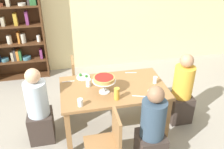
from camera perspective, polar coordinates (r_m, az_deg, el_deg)
name	(u,v)px	position (r m, az deg, el deg)	size (l,w,h in m)	color
ground_plane	(113,127)	(3.90, 0.31, -12.21)	(12.00, 12.00, 0.00)	gray
rear_partition	(91,4)	(5.23, -4.97, 16.08)	(8.00, 0.12, 2.80)	beige
dining_table	(113,93)	(3.51, 0.34, -4.29)	(1.49, 0.89, 0.74)	olive
bookshelf	(13,24)	(5.16, -22.14, 10.95)	(1.10, 0.30, 2.21)	#4C2D19
diner_head_east	(181,93)	(3.92, 15.91, -4.27)	(0.34, 0.34, 1.15)	#382D28
diner_near_right	(152,132)	(3.13, 9.30, -13.18)	(0.34, 0.34, 1.15)	#382D28
diner_head_west	(39,111)	(3.56, -16.70, -8.18)	(0.34, 0.34, 1.15)	#382D28
chair_near_left	(108,142)	(2.97, -1.05, -15.54)	(0.40, 0.40, 0.87)	olive
chair_far_left	(81,80)	(4.17, -7.36, -1.18)	(0.40, 0.40, 0.87)	olive
deep_dish_pizza_stand	(104,80)	(3.25, -1.86, -1.25)	(0.32, 0.32, 0.24)	silver
salad_plate_near_diner	(83,77)	(3.70, -6.73, -0.52)	(0.20, 0.20, 0.06)	white
salad_plate_far_diner	(155,92)	(3.37, 9.95, -3.96)	(0.21, 0.21, 0.07)	white
beer_glass_amber_tall	(117,94)	(3.16, 1.13, -4.51)	(0.07, 0.07, 0.16)	gold
water_glass_clear_near	(155,80)	(3.58, 10.05, -1.26)	(0.06, 0.06, 0.10)	white
water_glass_clear_far	(88,83)	(3.47, -5.51, -1.92)	(0.07, 0.07, 0.11)	white
water_glass_clear_spare	(80,102)	(3.09, -7.42, -6.49)	(0.07, 0.07, 0.10)	white
cutlery_fork_near	(139,96)	(3.28, 6.32, -5.03)	(0.18, 0.02, 0.01)	silver
cutlery_knife_near	(108,77)	(3.69, -1.05, -0.66)	(0.18, 0.02, 0.01)	silver
cutlery_fork_far	(131,73)	(3.83, 4.43, 0.44)	(0.18, 0.02, 0.01)	silver
cutlery_knife_far	(68,81)	(3.64, -10.17, -1.61)	(0.18, 0.02, 0.01)	silver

